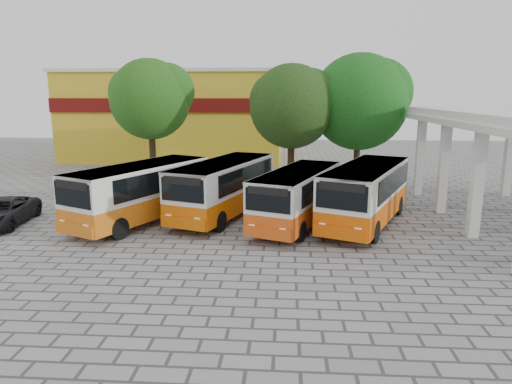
# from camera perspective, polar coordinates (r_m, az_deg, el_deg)

# --- Properties ---
(ground) EXTENTS (90.00, 90.00, 0.00)m
(ground) POSITION_cam_1_polar(r_m,az_deg,el_deg) (19.09, 4.82, -6.77)
(ground) COLOR gray
(ground) RESTS_ON ground
(shophouse_block) EXTENTS (20.40, 10.40, 8.30)m
(shophouse_block) POSITION_cam_1_polar(r_m,az_deg,el_deg) (45.35, -9.84, 9.47)
(shophouse_block) COLOR gold
(shophouse_block) RESTS_ON ground
(bus_far_left) EXTENTS (5.57, 8.46, 2.84)m
(bus_far_left) POSITION_cam_1_polar(r_m,az_deg,el_deg) (22.78, -14.21, 0.30)
(bus_far_left) COLOR #D3650D
(bus_far_left) RESTS_ON ground
(bus_centre_left) EXTENTS (4.81, 8.37, 2.83)m
(bus_centre_left) POSITION_cam_1_polar(r_m,az_deg,el_deg) (23.28, -4.06, 0.89)
(bus_centre_left) COLOR #D55600
(bus_centre_left) RESTS_ON ground
(bus_centre_right) EXTENTS (4.65, 7.83, 2.64)m
(bus_centre_right) POSITION_cam_1_polar(r_m,az_deg,el_deg) (21.76, 5.22, -0.22)
(bus_centre_right) COLOR #D34A0C
(bus_centre_right) RESTS_ON ground
(bus_far_right) EXTENTS (5.43, 8.54, 2.87)m
(bus_far_right) POSITION_cam_1_polar(r_m,az_deg,el_deg) (22.31, 13.64, 0.13)
(bus_far_right) COLOR #DB5000
(bus_far_right) RESTS_ON ground
(tree_left) EXTENTS (5.78, 5.50, 8.56)m
(tree_left) POSITION_cam_1_polar(r_m,az_deg,el_deg) (32.74, -12.98, 11.54)
(tree_left) COLOR #362813
(tree_left) RESTS_ON ground
(tree_middle) EXTENTS (5.86, 5.59, 8.15)m
(tree_middle) POSITION_cam_1_polar(r_m,az_deg,el_deg) (30.79, 4.62, 10.95)
(tree_middle) COLOR #342415
(tree_middle) RESTS_ON ground
(tree_right) EXTENTS (6.84, 6.52, 8.89)m
(tree_right) POSITION_cam_1_polar(r_m,az_deg,el_deg) (32.28, 12.94, 11.29)
(tree_right) COLOR #342113
(tree_right) RESTS_ON ground
(parked_car) EXTENTS (2.56, 4.74, 1.26)m
(parked_car) POSITION_cam_1_polar(r_m,az_deg,el_deg) (25.05, -29.11, -2.20)
(parked_car) COLOR black
(parked_car) RESTS_ON ground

